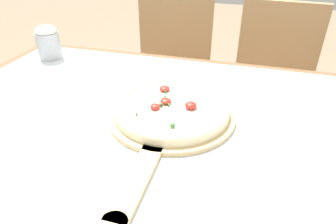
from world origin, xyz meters
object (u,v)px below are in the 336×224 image
at_px(pizza_peel, 168,119).
at_px(pizza, 171,108).
at_px(chair_left, 172,72).
at_px(flour_cup, 48,42).
at_px(chair_right, 271,83).

bearing_deg(pizza_peel, pizza, 90.13).
relative_size(pizza_peel, pizza, 1.83).
height_order(pizza, chair_left, chair_left).
height_order(pizza_peel, flour_cup, flour_cup).
bearing_deg(pizza_peel, chair_left, 104.29).
height_order(chair_right, flour_cup, chair_right).
bearing_deg(chair_right, flour_cup, -144.28).
xyz_separation_m(pizza_peel, chair_left, (-0.21, 0.81, -0.24)).
relative_size(pizza_peel, chair_left, 0.62).
bearing_deg(pizza_peel, flour_cup, 151.18).
xyz_separation_m(pizza_peel, pizza, (-0.00, 0.03, 0.02)).
xyz_separation_m(pizza, flour_cup, (-0.54, 0.27, 0.04)).
bearing_deg(pizza_peel, chair_right, 69.77).
relative_size(pizza_peel, chair_right, 0.62).
xyz_separation_m(chair_left, chair_right, (0.50, 0.00, 0.00)).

